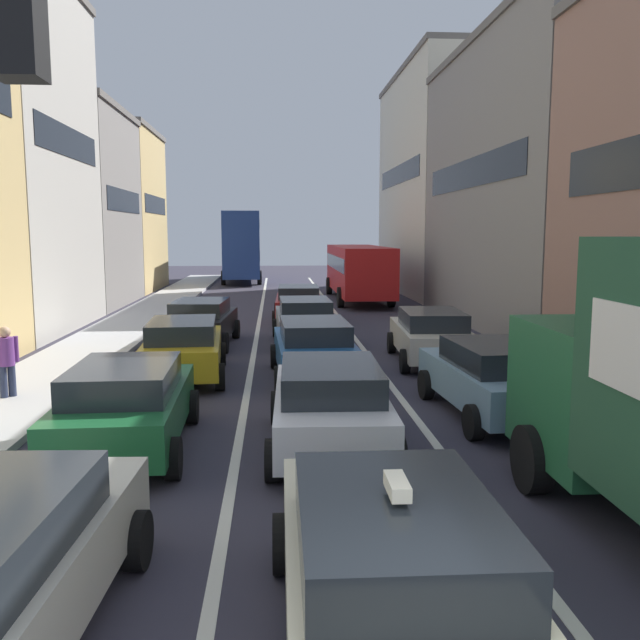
{
  "coord_description": "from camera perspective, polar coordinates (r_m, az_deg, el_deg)",
  "views": [
    {
      "loc": [
        -1.05,
        -3.28,
        3.63
      ],
      "look_at": [
        0.0,
        12.0,
        1.6
      ],
      "focal_mm": 37.18,
      "sensor_mm": 36.0,
      "label": 1
    }
  ],
  "objects": [
    {
      "name": "taxi_centre_lane_front",
      "position": [
        6.0,
        6.28,
        -20.64
      ],
      "size": [
        2.08,
        4.31,
        1.66
      ],
      "rotation": [
        0.0,
        0.0,
        1.56
      ],
      "color": "beige",
      "rests_on": "ground"
    },
    {
      "name": "sidewalk_left",
      "position": [
        24.22,
        -17.38,
        -1.25
      ],
      "size": [
        2.6,
        64.0,
        0.14
      ],
      "primitive_type": "cube",
      "color": "#B3B3B3",
      "rests_on": "ground"
    },
    {
      "name": "sedan_left_lane_fourth",
      "position": [
        21.62,
        -10.17,
        -0.1
      ],
      "size": [
        2.29,
        4.41,
        1.49
      ],
      "rotation": [
        0.0,
        0.0,
        1.51
      ],
      "color": "black",
      "rests_on": "ground"
    },
    {
      "name": "pedestrian_far_sidewalk",
      "position": [
        15.58,
        -25.38,
        -3.1
      ],
      "size": [
        0.41,
        0.41,
        1.66
      ],
      "rotation": [
        0.0,
        0.0,
        5.49
      ],
      "color": "#262D47",
      "rests_on": "ground"
    },
    {
      "name": "bus_far_queue_secondary",
      "position": [
        49.65,
        -6.78,
        6.57
      ],
      "size": [
        3.12,
        10.59,
        5.06
      ],
      "rotation": [
        0.0,
        0.0,
        1.61
      ],
      "color": "navy",
      "rests_on": "ground"
    },
    {
      "name": "wagon_right_lane_far",
      "position": [
        18.74,
        9.54,
        -1.25
      ],
      "size": [
        2.26,
        4.4,
        1.49
      ],
      "rotation": [
        0.0,
        0.0,
        1.51
      ],
      "color": "beige",
      "rests_on": "ground"
    },
    {
      "name": "sedan_centre_lane_second",
      "position": [
        11.14,
        0.85,
        -7.18
      ],
      "size": [
        2.15,
        4.35,
        1.49
      ],
      "rotation": [
        0.0,
        0.0,
        1.54
      ],
      "color": "silver",
      "rests_on": "ground"
    },
    {
      "name": "wagon_left_lane_second",
      "position": [
        11.55,
        -16.31,
        -6.96
      ],
      "size": [
        2.16,
        4.35,
        1.49
      ],
      "rotation": [
        0.0,
        0.0,
        1.6
      ],
      "color": "#19592D",
      "rests_on": "ground"
    },
    {
      "name": "sedan_centre_lane_fifth",
      "position": [
        26.93,
        -1.86,
        1.5
      ],
      "size": [
        2.16,
        4.35,
        1.49
      ],
      "rotation": [
        0.0,
        0.0,
        1.54
      ],
      "color": "#A51E1E",
      "rests_on": "ground"
    },
    {
      "name": "building_row_right",
      "position": [
        29.08,
        18.57,
        11.24
      ],
      "size": [
        7.2,
        43.9,
        13.13
      ],
      "rotation": [
        0.0,
        0.0,
        -1.57
      ],
      "color": "beige",
      "rests_on": "ground"
    },
    {
      "name": "coupe_centre_lane_fourth",
      "position": [
        21.68,
        -1.31,
        0.04
      ],
      "size": [
        2.14,
        4.34,
        1.49
      ],
      "rotation": [
        0.0,
        0.0,
        1.59
      ],
      "color": "gray",
      "rests_on": "ground"
    },
    {
      "name": "lane_stripe_right",
      "position": [
        23.72,
        2.78,
        -1.25
      ],
      "size": [
        0.16,
        60.0,
        0.01
      ],
      "primitive_type": "cube",
      "color": "silver",
      "rests_on": "ground"
    },
    {
      "name": "bus_mid_queue_primary",
      "position": [
        35.43,
        3.31,
        4.5
      ],
      "size": [
        2.81,
        10.5,
        2.9
      ],
      "rotation": [
        0.0,
        0.0,
        1.57
      ],
      "color": "#B21919",
      "rests_on": "ground"
    },
    {
      "name": "lane_stripe_left",
      "position": [
        23.57,
        -5.46,
        -1.34
      ],
      "size": [
        0.16,
        60.0,
        0.01
      ],
      "primitive_type": "cube",
      "color": "silver",
      "rests_on": "ground"
    },
    {
      "name": "sedan_right_lane_behind_truck",
      "position": [
        13.56,
        14.73,
        -4.76
      ],
      "size": [
        2.27,
        4.4,
        1.49
      ],
      "rotation": [
        0.0,
        0.0,
        1.63
      ],
      "color": "#759EB7",
      "rests_on": "ground"
    },
    {
      "name": "hatchback_centre_lane_third",
      "position": [
        16.39,
        -0.53,
        -2.4
      ],
      "size": [
        2.19,
        4.36,
        1.49
      ],
      "rotation": [
        0.0,
        0.0,
        1.61
      ],
      "color": "#194C8C",
      "rests_on": "ground"
    },
    {
      "name": "sedan_left_lane_third",
      "position": [
        16.83,
        -11.69,
        -2.3
      ],
      "size": [
        2.29,
        4.41,
        1.49
      ],
      "rotation": [
        0.0,
        0.0,
        1.64
      ],
      "color": "#B29319",
      "rests_on": "ground"
    }
  ]
}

